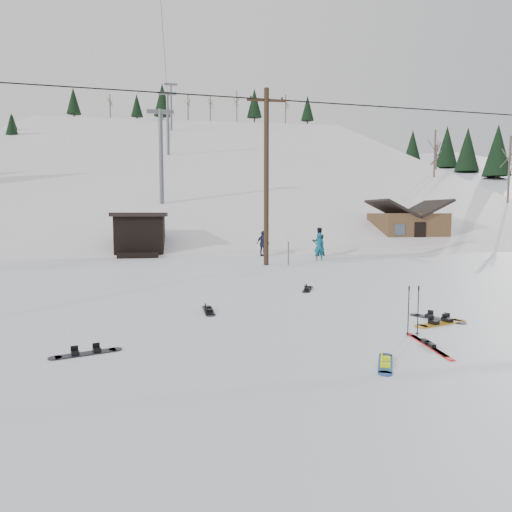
{
  "coord_description": "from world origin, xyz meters",
  "views": [
    {
      "loc": [
        -2.24,
        -9.32,
        2.7
      ],
      "look_at": [
        -0.07,
        4.33,
        1.4
      ],
      "focal_mm": 32.0,
      "sensor_mm": 36.0,
      "label": 1
    }
  ],
  "objects": [
    {
      "name": "lift_tower_mid",
      "position": [
        -4.0,
        50.0,
        14.36
      ],
      "size": [
        2.2,
        0.36,
        8.0
      ],
      "color": "#595B60",
      "rests_on": "ski_slope"
    },
    {
      "name": "trail_sign",
      "position": [
        3.1,
        13.58,
        1.27
      ],
      "size": [
        0.5,
        0.09,
        1.85
      ],
      "color": "#595B60",
      "rests_on": "ground"
    },
    {
      "name": "board_scatter_f",
      "position": [
        2.07,
        6.14,
        0.03
      ],
      "size": [
        0.7,
        1.34,
        0.1
      ],
      "rotation": [
        0.0,
        0.0,
        1.18
      ],
      "color": "black",
      "rests_on": "ground"
    },
    {
      "name": "skier_navy",
      "position": [
        2.69,
        18.89,
        0.8
      ],
      "size": [
        0.94,
        0.93,
        1.59
      ],
      "primitive_type": "imported",
      "rotation": [
        0.0,
        0.0,
        2.37
      ],
      "color": "#181F3D",
      "rests_on": "ground"
    },
    {
      "name": "ridge_right",
      "position": [
        38.0,
        50.0,
        -11.0
      ],
      "size": [
        45.66,
        93.98,
        54.59
      ],
      "primitive_type": "cube",
      "rotation": [
        0.21,
        -0.05,
        -0.12
      ],
      "color": "silver",
      "rests_on": "ground"
    },
    {
      "name": "board_scatter_e",
      "position": [
        3.94,
        0.78,
        0.03
      ],
      "size": [
        1.58,
        0.74,
        0.12
      ],
      "rotation": [
        0.0,
        0.0,
        0.33
      ],
      "color": "orange",
      "rests_on": "ground"
    },
    {
      "name": "board_scatter_b",
      "position": [
        -1.59,
        3.12,
        0.03
      ],
      "size": [
        0.31,
        1.4,
        0.1
      ],
      "rotation": [
        0.0,
        0.0,
        1.61
      ],
      "color": "black",
      "rests_on": "ground"
    },
    {
      "name": "treeline_crest",
      "position": [
        0.0,
        86.0,
        0.0
      ],
      "size": [
        50.0,
        6.0,
        10.0
      ],
      "primitive_type": null,
      "color": "black",
      "rests_on": "ski_slope"
    },
    {
      "name": "lift_hut",
      "position": [
        -5.0,
        20.94,
        1.36
      ],
      "size": [
        3.4,
        4.1,
        2.75
      ],
      "color": "black",
      "rests_on": "ground"
    },
    {
      "name": "hero_skis",
      "position": [
        2.65,
        -0.92,
        0.03
      ],
      "size": [
        0.24,
        1.92,
        0.1
      ],
      "rotation": [
        0.0,
        0.0,
        -0.07
      ],
      "color": "red",
      "rests_on": "ground"
    },
    {
      "name": "ski_slope",
      "position": [
        0.0,
        55.0,
        -12.0
      ],
      "size": [
        60.0,
        85.24,
        65.97
      ],
      "primitive_type": "cube",
      "rotation": [
        0.31,
        0.0,
        0.0
      ],
      "color": "white",
      "rests_on": "ground"
    },
    {
      "name": "treeline_right",
      "position": [
        36.0,
        42.0,
        0.0
      ],
      "size": [
        20.0,
        60.0,
        10.0
      ],
      "primitive_type": null,
      "color": "black",
      "rests_on": "ground"
    },
    {
      "name": "ground",
      "position": [
        0.0,
        0.0,
        0.0
      ],
      "size": [
        200.0,
        200.0,
        0.0
      ],
      "primitive_type": "plane",
      "color": "silver",
      "rests_on": "ground"
    },
    {
      "name": "board_scatter_d",
      "position": [
        4.13,
        1.26,
        0.03
      ],
      "size": [
        0.95,
        1.25,
        0.1
      ],
      "rotation": [
        0.0,
        0.0,
        -0.97
      ],
      "color": "black",
      "rests_on": "ground"
    },
    {
      "name": "lift_tower_far",
      "position": [
        -4.0,
        70.0,
        20.86
      ],
      "size": [
        2.2,
        0.36,
        8.0
      ],
      "color": "#595B60",
      "rests_on": "ski_slope"
    },
    {
      "name": "board_scatter_a",
      "position": [
        -4.13,
        -0.38,
        0.02
      ],
      "size": [
        1.29,
        0.63,
        0.1
      ],
      "rotation": [
        0.0,
        0.0,
        0.35
      ],
      "color": "black",
      "rests_on": "ground"
    },
    {
      "name": "utility_pole",
      "position": [
        2.0,
        14.0,
        4.68
      ],
      "size": [
        2.0,
        0.26,
        9.0
      ],
      "color": "#3A2819",
      "rests_on": "ground"
    },
    {
      "name": "lift_tower_near",
      "position": [
        -4.0,
        30.0,
        7.86
      ],
      "size": [
        2.2,
        0.36,
        8.0
      ],
      "color": "#595B60",
      "rests_on": "ski_slope"
    },
    {
      "name": "ski_poles",
      "position": [
        2.72,
        -0.13,
        0.57
      ],
      "size": [
        0.31,
        0.08,
        1.12
      ],
      "color": "black",
      "rests_on": "ground"
    },
    {
      "name": "hero_snowboard",
      "position": [
        1.29,
        -1.84,
        0.02
      ],
      "size": [
        0.69,
        1.18,
        0.09
      ],
      "rotation": [
        0.0,
        0.0,
        1.13
      ],
      "color": "#184AA0",
      "rests_on": "ground"
    },
    {
      "name": "skier_pink",
      "position": [
        13.45,
        23.03,
        0.94
      ],
      "size": [
        1.27,
        0.79,
        1.89
      ],
      "primitive_type": "imported",
      "rotation": [
        0.0,
        0.0,
        3.21
      ],
      "color": "#E14F70",
      "rests_on": "ground"
    },
    {
      "name": "cabin",
      "position": [
        15.0,
        24.0,
        1.48
      ],
      "size": [
        5.39,
        4.4,
        3.77
      ],
      "color": "brown",
      "rests_on": "ground"
    },
    {
      "name": "skier_teal",
      "position": [
        5.45,
        15.96,
        0.79
      ],
      "size": [
        0.59,
        0.4,
        1.59
      ],
      "primitive_type": "imported",
      "rotation": [
        0.0,
        0.0,
        3.11
      ],
      "color": "#0B5A72",
      "rests_on": "ground"
    },
    {
      "name": "skier_dark",
      "position": [
        6.24,
        18.63,
        0.9
      ],
      "size": [
        0.92,
        0.74,
        1.79
      ],
      "primitive_type": "imported",
      "rotation": [
        0.0,
        0.0,
        3.21
      ],
      "color": "black",
      "rests_on": "ground"
    }
  ]
}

